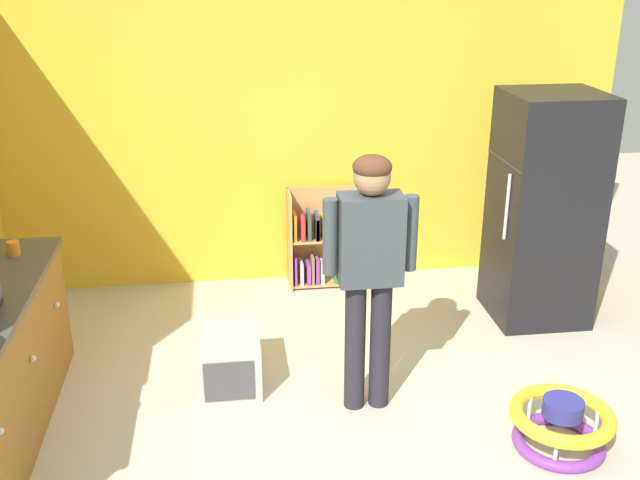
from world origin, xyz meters
TOP-DOWN VIEW (x-y plane):
  - ground_plane at (0.00, 0.00)m, footprint 12.00×12.00m
  - back_wall at (0.00, 2.33)m, footprint 5.20×0.06m
  - refrigerator at (1.65, 1.33)m, footprint 0.73×0.68m
  - bookshelf at (0.10, 2.14)m, footprint 0.80×0.28m
  - standing_person at (0.09, 0.24)m, footprint 0.57×0.23m
  - baby_walker at (1.13, -0.34)m, footprint 0.60×0.60m
  - pet_carrier at (-0.78, 0.61)m, footprint 0.42×0.55m
  - orange_cup at (-2.12, 0.87)m, footprint 0.08×0.08m

SIDE VIEW (x-z plane):
  - ground_plane at x=0.00m, z-range 0.00..0.00m
  - baby_walker at x=1.13m, z-range 0.00..0.32m
  - pet_carrier at x=-0.78m, z-range 0.00..0.36m
  - bookshelf at x=0.10m, z-range -0.06..0.79m
  - refrigerator at x=1.65m, z-range 0.00..1.78m
  - orange_cup at x=-2.12m, z-range 0.90..0.99m
  - standing_person at x=0.09m, z-range 0.18..1.84m
  - back_wall at x=0.00m, z-range 0.00..2.70m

